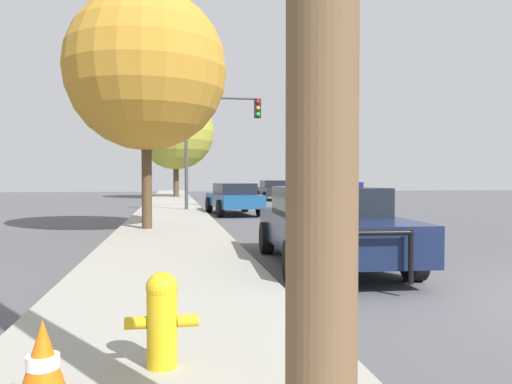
{
  "coord_description": "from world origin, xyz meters",
  "views": [
    {
      "loc": [
        -5.05,
        -5.42,
        1.57
      ],
      "look_at": [
        -0.94,
        18.97,
        0.89
      ],
      "focal_mm": 35.0,
      "sensor_mm": 36.0,
      "label": 1
    }
  ],
  "objects_px": {
    "police_car": "(328,223)",
    "traffic_light": "(216,129)",
    "traffic_cone": "(43,366)",
    "car_background_midblock": "(234,198)",
    "car_background_oncoming": "(273,190)",
    "fire_hydrant": "(162,316)",
    "tree_sidewalk_far": "(176,132)",
    "tree_sidewalk_near": "(146,70)"
  },
  "relations": [
    {
      "from": "police_car",
      "to": "fire_hydrant",
      "type": "distance_m",
      "value": 5.64
    },
    {
      "from": "traffic_cone",
      "to": "fire_hydrant",
      "type": "bearing_deg",
      "value": 42.61
    },
    {
      "from": "traffic_light",
      "to": "traffic_cone",
      "type": "distance_m",
      "value": 20.64
    },
    {
      "from": "traffic_light",
      "to": "traffic_cone",
      "type": "relative_size",
      "value": 9.23
    },
    {
      "from": "car_background_midblock",
      "to": "tree_sidewalk_far",
      "type": "bearing_deg",
      "value": 92.46
    },
    {
      "from": "traffic_light",
      "to": "tree_sidewalk_near",
      "type": "bearing_deg",
      "value": -107.43
    },
    {
      "from": "traffic_light",
      "to": "car_background_oncoming",
      "type": "bearing_deg",
      "value": 66.54
    },
    {
      "from": "traffic_cone",
      "to": "tree_sidewalk_near",
      "type": "bearing_deg",
      "value": 89.68
    },
    {
      "from": "tree_sidewalk_near",
      "to": "car_background_oncoming",
      "type": "bearing_deg",
      "value": 69.04
    },
    {
      "from": "traffic_light",
      "to": "tree_sidewalk_near",
      "type": "xyz_separation_m",
      "value": [
        -2.74,
        -8.74,
        0.76
      ]
    },
    {
      "from": "fire_hydrant",
      "to": "car_background_oncoming",
      "type": "xyz_separation_m",
      "value": [
        7.27,
        31.4,
        0.23
      ]
    },
    {
      "from": "police_car",
      "to": "traffic_cone",
      "type": "height_order",
      "value": "police_car"
    },
    {
      "from": "traffic_light",
      "to": "tree_sidewalk_far",
      "type": "relative_size",
      "value": 0.66
    },
    {
      "from": "fire_hydrant",
      "to": "car_background_midblock",
      "type": "height_order",
      "value": "car_background_midblock"
    },
    {
      "from": "police_car",
      "to": "traffic_light",
      "type": "xyz_separation_m",
      "value": [
        -0.76,
        14.66,
        3.14
      ]
    },
    {
      "from": "police_car",
      "to": "tree_sidewalk_far",
      "type": "distance_m",
      "value": 31.48
    },
    {
      "from": "car_background_midblock",
      "to": "tree_sidewalk_near",
      "type": "xyz_separation_m",
      "value": [
        -3.34,
        -6.85,
        3.91
      ]
    },
    {
      "from": "police_car",
      "to": "car_background_oncoming",
      "type": "xyz_separation_m",
      "value": [
        4.4,
        26.55,
        0.0
      ]
    },
    {
      "from": "tree_sidewalk_near",
      "to": "police_car",
      "type": "bearing_deg",
      "value": -59.36
    },
    {
      "from": "fire_hydrant",
      "to": "tree_sidewalk_near",
      "type": "distance_m",
      "value": 11.55
    },
    {
      "from": "car_background_oncoming",
      "to": "traffic_cone",
      "type": "distance_m",
      "value": 33.02
    },
    {
      "from": "tree_sidewalk_near",
      "to": "tree_sidewalk_far",
      "type": "relative_size",
      "value": 0.84
    },
    {
      "from": "tree_sidewalk_far",
      "to": "traffic_cone",
      "type": "xyz_separation_m",
      "value": [
        -1.08,
        -36.55,
        -4.83
      ]
    },
    {
      "from": "police_car",
      "to": "tree_sidewalk_near",
      "type": "xyz_separation_m",
      "value": [
        -3.51,
        5.92,
        3.9
      ]
    },
    {
      "from": "fire_hydrant",
      "to": "traffic_light",
      "type": "distance_m",
      "value": 19.91
    },
    {
      "from": "car_background_midblock",
      "to": "traffic_cone",
      "type": "relative_size",
      "value": 8.19
    },
    {
      "from": "fire_hydrant",
      "to": "traffic_cone",
      "type": "relative_size",
      "value": 1.26
    },
    {
      "from": "traffic_light",
      "to": "tree_sidewalk_near",
      "type": "height_order",
      "value": "tree_sidewalk_near"
    },
    {
      "from": "tree_sidewalk_far",
      "to": "car_background_midblock",
      "type": "bearing_deg",
      "value": -82.77
    },
    {
      "from": "car_background_oncoming",
      "to": "traffic_light",
      "type": "bearing_deg",
      "value": 67.07
    },
    {
      "from": "tree_sidewalk_far",
      "to": "traffic_cone",
      "type": "distance_m",
      "value": 36.88
    },
    {
      "from": "car_background_midblock",
      "to": "tree_sidewalk_far",
      "type": "height_order",
      "value": "tree_sidewalk_far"
    },
    {
      "from": "police_car",
      "to": "fire_hydrant",
      "type": "bearing_deg",
      "value": 62.48
    },
    {
      "from": "fire_hydrant",
      "to": "tree_sidewalk_far",
      "type": "relative_size",
      "value": 0.09
    },
    {
      "from": "fire_hydrant",
      "to": "tree_sidewalk_far",
      "type": "distance_m",
      "value": 36.21
    },
    {
      "from": "police_car",
      "to": "tree_sidewalk_far",
      "type": "height_order",
      "value": "tree_sidewalk_far"
    },
    {
      "from": "traffic_light",
      "to": "car_background_midblock",
      "type": "bearing_deg",
      "value": -72.57
    },
    {
      "from": "tree_sidewalk_far",
      "to": "tree_sidewalk_near",
      "type": "bearing_deg",
      "value": -92.32
    },
    {
      "from": "traffic_light",
      "to": "tree_sidewalk_near",
      "type": "relative_size",
      "value": 0.79
    },
    {
      "from": "fire_hydrant",
      "to": "traffic_cone",
      "type": "bearing_deg",
      "value": -137.39
    },
    {
      "from": "car_background_oncoming",
      "to": "traffic_cone",
      "type": "bearing_deg",
      "value": 76.57
    },
    {
      "from": "traffic_cone",
      "to": "traffic_light",
      "type": "bearing_deg",
      "value": 82.07
    }
  ]
}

